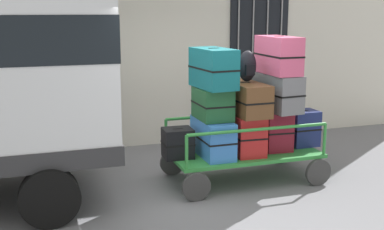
# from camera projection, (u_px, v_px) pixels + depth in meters

# --- Properties ---
(ground_plane) EXTENTS (40.00, 40.00, 0.00)m
(ground_plane) POSITION_uv_depth(u_px,v_px,m) (200.00, 189.00, 6.94)
(ground_plane) COLOR slate
(building_wall) EXTENTS (12.00, 0.38, 5.00)m
(building_wall) POSITION_uv_depth(u_px,v_px,m) (152.00, 8.00, 8.88)
(building_wall) COLOR silver
(building_wall) RESTS_ON ground
(luggage_cart) EXTENTS (2.23, 1.17, 0.44)m
(luggage_cart) POSITION_uv_depth(u_px,v_px,m) (243.00, 156.00, 7.25)
(luggage_cart) COLOR #2D8438
(luggage_cart) RESTS_ON ground
(cart_railing) EXTENTS (2.12, 1.03, 0.47)m
(cart_railing) POSITION_uv_depth(u_px,v_px,m) (244.00, 126.00, 7.15)
(cart_railing) COLOR #2D8438
(cart_railing) RESTS_ON luggage_cart
(suitcase_left_bottom) EXTENTS (0.43, 0.38, 0.42)m
(suitcase_left_bottom) POSITION_uv_depth(u_px,v_px,m) (178.00, 143.00, 6.91)
(suitcase_left_bottom) COLOR black
(suitcase_left_bottom) RESTS_ON luggage_cart
(suitcase_midleft_bottom) EXTENTS (0.41, 0.86, 0.53)m
(suitcase_midleft_bottom) POSITION_uv_depth(u_px,v_px,m) (213.00, 137.00, 6.99)
(suitcase_midleft_bottom) COLOR #3372C6
(suitcase_midleft_bottom) RESTS_ON luggage_cart
(suitcase_midleft_middle) EXTENTS (0.43, 0.64, 0.44)m
(suitcase_midleft_middle) POSITION_uv_depth(u_px,v_px,m) (213.00, 103.00, 6.90)
(suitcase_midleft_middle) COLOR #194C28
(suitcase_midleft_middle) RESTS_ON suitcase_midleft_bottom
(suitcase_midleft_top) EXTENTS (0.49, 0.83, 0.55)m
(suitcase_midleft_top) POSITION_uv_depth(u_px,v_px,m) (213.00, 68.00, 6.78)
(suitcase_midleft_top) COLOR #0F5960
(suitcase_midleft_top) RESTS_ON suitcase_midleft_middle
(suitcase_center_bottom) EXTENTS (0.47, 0.93, 0.57)m
(suitcase_center_bottom) POSITION_uv_depth(u_px,v_px,m) (243.00, 132.00, 7.21)
(suitcase_center_bottom) COLOR #B21E1E
(suitcase_center_bottom) RESTS_ON luggage_cart
(suitcase_center_middle) EXTENTS (0.45, 0.96, 0.46)m
(suitcase_center_middle) POSITION_uv_depth(u_px,v_px,m) (245.00, 98.00, 7.05)
(suitcase_center_middle) COLOR brown
(suitcase_center_middle) RESTS_ON suitcase_center_bottom
(suitcase_midright_bottom) EXTENTS (0.45, 0.63, 0.59)m
(suitcase_midright_bottom) POSITION_uv_depth(u_px,v_px,m) (274.00, 129.00, 7.34)
(suitcase_midright_bottom) COLOR maroon
(suitcase_midright_bottom) RESTS_ON luggage_cart
(suitcase_midright_middle) EXTENTS (0.49, 0.94, 0.54)m
(suitcase_midright_middle) POSITION_uv_depth(u_px,v_px,m) (276.00, 92.00, 7.21)
(suitcase_midright_middle) COLOR slate
(suitcase_midright_middle) RESTS_ON suitcase_midright_bottom
(suitcase_midright_top) EXTENTS (0.38, 0.83, 0.54)m
(suitcase_midright_top) POSITION_uv_depth(u_px,v_px,m) (278.00, 55.00, 7.07)
(suitcase_midright_top) COLOR #CC4C72
(suitcase_midright_top) RESTS_ON suitcase_midright_middle
(suitcase_right_bottom) EXTENTS (0.43, 0.38, 0.55)m
(suitcase_right_bottom) POSITION_uv_depth(u_px,v_px,m) (303.00, 128.00, 7.52)
(suitcase_right_bottom) COLOR navy
(suitcase_right_bottom) RESTS_ON luggage_cart
(backpack) EXTENTS (0.27, 0.22, 0.44)m
(backpack) POSITION_uv_depth(u_px,v_px,m) (247.00, 66.00, 7.02)
(backpack) COLOR black
(backpack) RESTS_ON suitcase_center_middle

